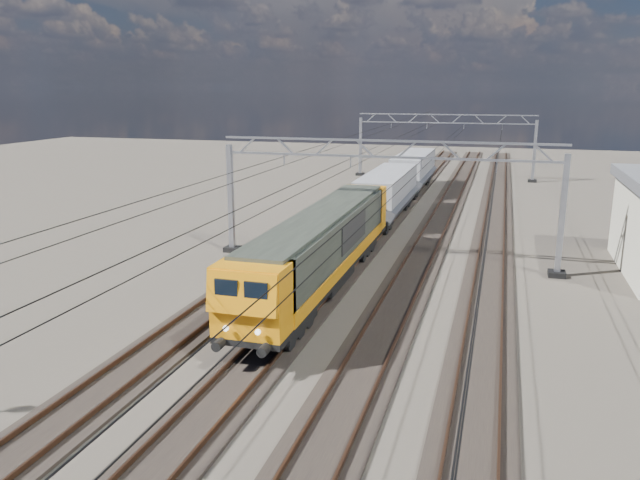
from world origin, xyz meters
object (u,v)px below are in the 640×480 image
(hopper_wagon_lead, at_px, (387,191))
(hopper_wagon_mid, at_px, (413,169))
(catenary_gantry_mid, at_px, (385,197))
(locomotive, at_px, (323,245))
(catenary_gantry_far, at_px, (444,143))

(hopper_wagon_lead, relative_size, hopper_wagon_mid, 1.00)
(catenary_gantry_mid, distance_m, hopper_wagon_mid, 26.36)
(locomotive, bearing_deg, hopper_wagon_mid, 90.00)
(locomotive, bearing_deg, catenary_gantry_mid, 70.56)
(hopper_wagon_lead, bearing_deg, hopper_wagon_mid, 90.00)
(hopper_wagon_mid, bearing_deg, locomotive, -90.00)
(locomotive, distance_m, hopper_wagon_lead, 17.70)
(catenary_gantry_mid, bearing_deg, locomotive, -109.44)
(locomotive, distance_m, hopper_wagon_mid, 31.90)
(catenary_gantry_far, height_order, locomotive, catenary_gantry_far)
(catenary_gantry_mid, relative_size, hopper_wagon_mid, 1.53)
(hopper_wagon_mid, bearing_deg, catenary_gantry_far, 78.43)
(catenary_gantry_mid, relative_size, hopper_wagon_lead, 1.53)
(catenary_gantry_mid, bearing_deg, hopper_wagon_mid, 94.36)
(hopper_wagon_lead, bearing_deg, locomotive, -90.00)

